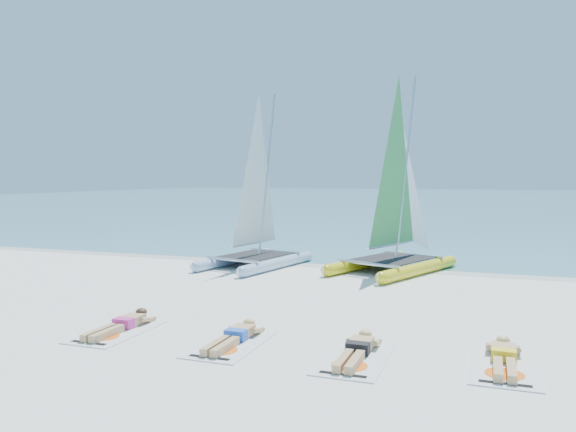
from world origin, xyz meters
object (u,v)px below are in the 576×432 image
object	(u,v)px
sunbather_b	(235,336)
sunbather_d	(504,356)
towel_a	(116,332)
towel_d	(504,367)
towel_b	(230,345)
catamaran_yellow	(401,206)
towel_c	(354,359)
sunbather_c	(357,349)
sunbather_a	(122,324)
catamaran_blue	(257,212)

from	to	relation	value
sunbather_b	sunbather_d	bearing A→B (deg)	4.94
towel_a	sunbather_b	bearing A→B (deg)	4.76
towel_a	towel_d	bearing A→B (deg)	3.24
towel_b	sunbather_b	xyz separation A→B (m)	(-0.00, 0.19, 0.11)
catamaran_yellow	sunbather_b	bearing A→B (deg)	-78.08
towel_a	sunbather_d	size ratio (longest dim) A/B	1.07
catamaran_yellow	towel_c	world-z (taller)	catamaran_yellow
towel_a	towel_c	xyz separation A→B (m)	(4.50, -0.03, 0.00)
catamaran_yellow	sunbather_b	xyz separation A→B (m)	(-1.55, -8.67, -1.84)
sunbather_c	towel_d	distance (m)	2.22
sunbather_a	sunbather_d	size ratio (longest dim) A/B	1.00
catamaran_yellow	towel_c	bearing A→B (deg)	-63.93
sunbather_a	towel_d	xyz separation A→B (m)	(6.70, 0.19, -0.11)
towel_d	sunbather_d	bearing A→B (deg)	90.00
sunbather_c	sunbather_d	xyz separation A→B (m)	(2.20, 0.41, 0.00)
sunbather_b	catamaran_blue	bearing A→B (deg)	110.33
catamaran_yellow	sunbather_a	distance (m)	9.67
sunbather_c	sunbather_d	world-z (taller)	same
sunbather_c	catamaran_blue	bearing A→B (deg)	122.87
catamaran_blue	towel_d	size ratio (longest dim) A/B	3.14
catamaran_yellow	sunbather_d	xyz separation A→B (m)	(2.83, -8.29, -1.84)
towel_a	sunbather_c	xyz separation A→B (m)	(4.50, 0.17, 0.11)
towel_c	sunbather_d	world-z (taller)	sunbather_d
catamaran_blue	sunbather_b	distance (m)	8.49
towel_a	sunbather_d	distance (m)	6.73
towel_b	sunbather_b	world-z (taller)	sunbather_b
catamaran_yellow	towel_d	xyz separation A→B (m)	(2.83, -8.48, -1.95)
towel_c	sunbather_b	bearing A→B (deg)	174.23
towel_d	towel_c	bearing A→B (deg)	-169.56
sunbather_d	towel_b	bearing A→B (deg)	-172.57
catamaran_blue	towel_c	distance (m)	9.66
sunbather_b	sunbather_c	world-z (taller)	same
towel_b	sunbather_a	bearing A→B (deg)	175.32
towel_d	sunbather_d	size ratio (longest dim) A/B	1.07
catamaran_blue	sunbather_a	bearing A→B (deg)	-73.97
towel_a	towel_d	distance (m)	6.71
towel_a	catamaran_blue	bearing A→B (deg)	94.07
catamaran_yellow	sunbather_c	size ratio (longest dim) A/B	3.61
sunbather_b	sunbather_d	world-z (taller)	same
towel_a	towel_b	size ratio (longest dim) A/B	1.00
towel_c	towel_a	bearing A→B (deg)	179.67
catamaran_blue	sunbather_a	xyz separation A→B (m)	(0.57, -7.82, -1.62)
towel_c	catamaran_yellow	bearing A→B (deg)	94.03
sunbather_a	towel_d	bearing A→B (deg)	1.61
towel_a	towel_d	world-z (taller)	same
towel_c	towel_d	world-z (taller)	same
catamaran_blue	towel_b	world-z (taller)	catamaran_blue
sunbather_a	sunbather_d	bearing A→B (deg)	3.24
sunbather_a	sunbather_c	distance (m)	4.50
catamaran_blue	towel_d	world-z (taller)	catamaran_blue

